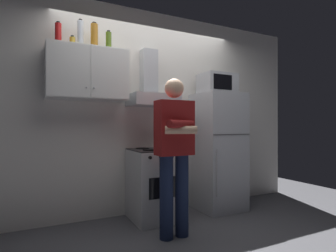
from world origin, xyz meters
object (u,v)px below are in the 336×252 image
Objects in this scene: range_hood at (152,91)px; cooking_pot at (169,144)px; stove_oven at (156,184)px; microwave at (217,84)px; bottle_olive_oil at (109,41)px; bottle_liquor_amber at (94,36)px; bottle_soda_red at (58,34)px; upper_cabinet at (88,74)px; refrigerator at (218,151)px; bottle_spice_jar at (72,42)px; bottle_vodka_clear at (80,34)px; person_standing at (175,150)px.

range_hood is 0.73m from cooking_pot.
stove_oven is 1.17m from range_hood.
microwave is 2.07× the size of bottle_olive_oil.
bottle_liquor_amber is 0.39m from bottle_soda_red.
stove_oven is at bearing -11.02° from bottle_olive_oil.
bottle_soda_red reaches higher than cooking_pot.
upper_cabinet reaches higher than refrigerator.
stove_oven is at bearing -179.96° from refrigerator.
upper_cabinet is 0.39m from bottle_spice_jar.
bottle_liquor_amber reaches higher than cooking_pot.
bottle_olive_oil reaches higher than stove_oven.
refrigerator is (0.95, -0.13, -0.80)m from range_hood.
bottle_liquor_amber is at bearing -178.67° from range_hood.
microwave is (1.75, -0.11, -0.01)m from upper_cabinet.
bottle_spice_jar is 0.38× the size of bottle_vodka_clear.
cooking_pot is 1.78m from bottle_soda_red.
person_standing is (-1.00, -0.62, -0.84)m from microwave.
bottle_spice_jar is at bearing 175.89° from refrigerator.
person_standing is at bearing -46.58° from bottle_liquor_amber.
bottle_soda_red is (-1.11, 0.03, 0.58)m from range_hood.
person_standing is at bearing -54.48° from bottle_olive_oil.
bottle_olive_oil is (0.17, -0.00, -0.03)m from bottle_liquor_amber.
cooking_pot is 2.36× the size of bottle_spice_jar.
range_hood is 2.61× the size of cooking_pot.
bottle_vodka_clear is at bearing 175.85° from refrigerator.
refrigerator is (0.95, 0.00, 0.37)m from stove_oven.
bottle_spice_jar is 0.16m from bottle_soda_red.
cooking_pot is 0.90× the size of bottle_vodka_clear.
bottle_spice_jar is at bearing 173.17° from bottle_liquor_amber.
bottle_spice_jar is (-0.40, 0.03, -0.05)m from bottle_olive_oil.
bottle_vodka_clear is (0.23, -0.03, 0.03)m from bottle_soda_red.
person_standing is 1.83m from bottle_soda_red.
bottle_soda_red is at bearing 144.23° from person_standing.
cooking_pot is at bearing -171.68° from refrigerator.
upper_cabinet is at bearing -4.48° from bottle_spice_jar.
refrigerator is 13.10× the size of bottle_spice_jar.
microwave reaches higher than cooking_pot.
bottle_olive_oil is (-0.51, 0.71, 1.26)m from person_standing.
refrigerator is 5.56× the size of cooking_pot.
microwave is 1.89m from bottle_vodka_clear.
range_hood is at bearing 0.09° from upper_cabinet.
range_hood reaches higher than cooking_pot.
bottle_vodka_clear reaches higher than stove_oven.
upper_cabinet is 0.81m from range_hood.
cooking_pot is 1.10× the size of bottle_soda_red.
bottle_soda_red is at bearing 174.78° from bottle_olive_oil.
bottle_soda_red is (-0.39, 0.05, -0.02)m from bottle_liquor_amber.
bottle_liquor_amber is at bearing -8.85° from bottle_vodka_clear.
cooking_pot is at bearing -62.12° from range_hood.
microwave is at bearing -3.10° from bottle_liquor_amber.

